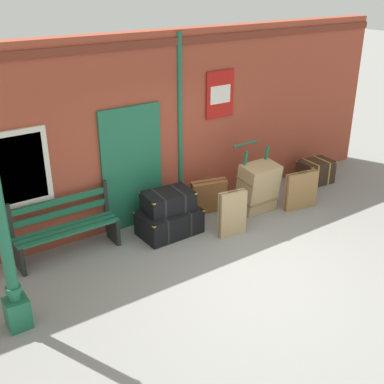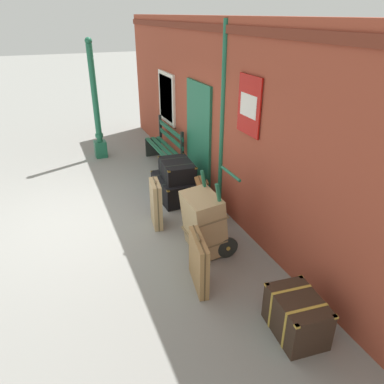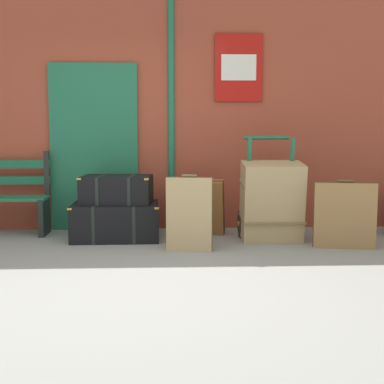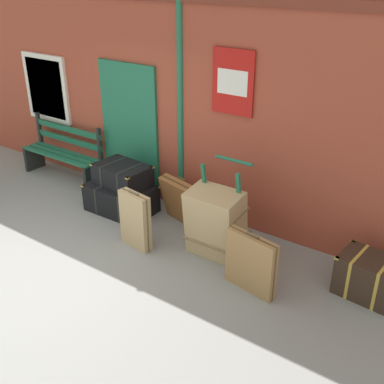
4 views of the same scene
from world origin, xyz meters
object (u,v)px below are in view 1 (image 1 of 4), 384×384
(platform_bench, at_px, (66,228))
(steamer_trunk_middle, at_px, (168,201))
(suitcase_slate, at_px, (232,213))
(suitcase_olive, at_px, (208,197))
(large_brown_trunk, at_px, (258,187))
(steamer_trunk_base, at_px, (169,222))
(corner_trunk, at_px, (315,172))
(suitcase_oxblood, at_px, (301,191))
(porters_trolley, at_px, (251,194))
(lamp_post, at_px, (7,254))

(platform_bench, xyz_separation_m, steamer_trunk_middle, (1.67, -0.31, 0.14))
(suitcase_slate, relative_size, suitcase_olive, 1.14)
(large_brown_trunk, bearing_deg, steamer_trunk_base, 174.17)
(steamer_trunk_base, bearing_deg, suitcase_slate, -36.74)
(corner_trunk, bearing_deg, suitcase_slate, -165.51)
(steamer_trunk_middle, xyz_separation_m, suitcase_oxblood, (2.50, -0.62, -0.22))
(platform_bench, bearing_deg, suitcase_olive, -2.97)
(porters_trolley, xyz_separation_m, corner_trunk, (1.88, 0.12, -0.03))
(large_brown_trunk, relative_size, corner_trunk, 1.26)
(porters_trolley, relative_size, suitcase_olive, 1.68)
(corner_trunk, bearing_deg, steamer_trunk_base, -178.31)
(lamp_post, xyz_separation_m, steamer_trunk_base, (2.81, 0.94, -0.83))
(suitcase_slate, bearing_deg, suitcase_oxblood, 1.80)
(suitcase_slate, bearing_deg, platform_bench, 158.44)
(platform_bench, bearing_deg, porters_trolley, -6.11)
(porters_trolley, bearing_deg, suitcase_oxblood, -37.90)
(corner_trunk, bearing_deg, lamp_post, -170.82)
(porters_trolley, distance_m, corner_trunk, 1.88)
(corner_trunk, bearing_deg, platform_bench, 177.30)
(lamp_post, xyz_separation_m, suitcase_olive, (3.77, 1.16, -0.70))
(suitcase_slate, distance_m, corner_trunk, 2.93)
(suitcase_slate, relative_size, corner_trunk, 1.12)
(porters_trolley, bearing_deg, platform_bench, 173.89)
(lamp_post, bearing_deg, suitcase_oxblood, 3.95)
(platform_bench, xyz_separation_m, porters_trolley, (3.45, -0.37, -0.17))
(suitcase_olive, bearing_deg, lamp_post, -162.87)
(platform_bench, distance_m, steamer_trunk_base, 1.71)
(steamer_trunk_middle, relative_size, suitcase_oxblood, 1.13)
(large_brown_trunk, distance_m, corner_trunk, 1.91)
(porters_trolley, bearing_deg, lamp_post, -168.60)
(steamer_trunk_middle, xyz_separation_m, corner_trunk, (3.66, 0.06, -0.34))
(suitcase_olive, bearing_deg, large_brown_trunk, -25.92)
(platform_bench, relative_size, porters_trolley, 1.33)
(large_brown_trunk, height_order, suitcase_slate, large_brown_trunk)
(large_brown_trunk, bearing_deg, corner_trunk, 8.85)
(lamp_post, xyz_separation_m, suitcase_oxblood, (5.33, 0.37, -0.68))
(corner_trunk, bearing_deg, porters_trolley, -176.39)
(lamp_post, bearing_deg, steamer_trunk_base, 18.46)
(porters_trolley, height_order, suitcase_olive, porters_trolley)
(large_brown_trunk, distance_m, suitcase_oxblood, 0.83)
(steamer_trunk_base, relative_size, suitcase_slate, 1.25)
(suitcase_slate, bearing_deg, porters_trolley, 32.61)
(lamp_post, distance_m, platform_bench, 1.84)
(large_brown_trunk, bearing_deg, platform_bench, 171.06)
(platform_bench, height_order, suitcase_olive, platform_bench)
(lamp_post, distance_m, suitcase_slate, 3.72)
(steamer_trunk_middle, xyz_separation_m, porters_trolley, (1.78, -0.06, -0.31))
(steamer_trunk_base, relative_size, suitcase_olive, 1.43)
(large_brown_trunk, xyz_separation_m, suitcase_oxblood, (0.72, -0.39, -0.11))
(porters_trolley, relative_size, corner_trunk, 1.64)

